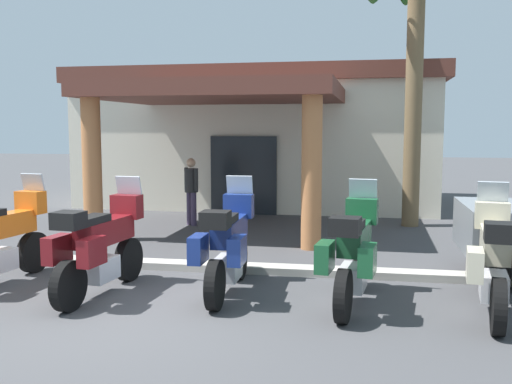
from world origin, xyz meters
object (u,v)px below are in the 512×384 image
at_px(motorcycle_maroon, 100,246).
at_px(pedestrian, 191,187).
at_px(motorcycle_green, 353,253).
at_px(motorcycle_cream, 495,260).
at_px(palm_tree_near_portico, 415,25).
at_px(motorcycle_blue, 228,245).
at_px(motel_building, 262,136).

distance_m(motorcycle_maroon, pedestrian, 5.88).
xyz_separation_m(motorcycle_green, motorcycle_cream, (1.74, -0.11, 0.00)).
xyz_separation_m(motorcycle_cream, palm_tree_near_portico, (-0.46, 6.62, 3.98)).
bearing_deg(motorcycle_green, motorcycle_blue, 90.83).
distance_m(motorcycle_maroon, palm_tree_near_portico, 9.10).
distance_m(motorcycle_green, palm_tree_near_portico, 7.73).
height_order(motorcycle_blue, palm_tree_near_portico, palm_tree_near_portico).
height_order(motorcycle_maroon, motorcycle_green, same).
height_order(motorcycle_blue, pedestrian, motorcycle_blue).
bearing_deg(motorcycle_blue, palm_tree_near_portico, -25.72).
height_order(motorcycle_cream, palm_tree_near_portico, palm_tree_near_portico).
xyz_separation_m(motorcycle_green, pedestrian, (-3.87, 5.71, 0.22)).
bearing_deg(motel_building, motorcycle_cream, -64.26).
bearing_deg(pedestrian, motorcycle_blue, 61.97).
height_order(motel_building, motorcycle_blue, motel_building).
height_order(motorcycle_green, palm_tree_near_portico, palm_tree_near_portico).
bearing_deg(palm_tree_near_portico, motorcycle_cream, -86.04).
bearing_deg(motorcycle_green, motorcycle_maroon, 100.56).
relative_size(motorcycle_cream, pedestrian, 1.37).
distance_m(motorcycle_blue, motorcycle_green, 1.75).
relative_size(motel_building, motorcycle_cream, 4.90).
relative_size(motorcycle_maroon, motorcycle_cream, 1.00).
height_order(motorcycle_cream, pedestrian, motorcycle_cream).
height_order(motel_building, pedestrian, motel_building).
relative_size(motorcycle_blue, pedestrian, 1.38).
relative_size(motel_building, motorcycle_blue, 4.89).
height_order(motel_building, palm_tree_near_portico, palm_tree_near_portico).
relative_size(motorcycle_maroon, motorcycle_green, 1.00).
xyz_separation_m(motorcycle_blue, palm_tree_near_portico, (3.02, 6.28, 3.98)).
xyz_separation_m(motel_building, palm_tree_near_portico, (4.19, -3.73, 2.61)).
bearing_deg(motorcycle_blue, motel_building, 6.61).
bearing_deg(motorcycle_cream, motorcycle_blue, 92.86).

